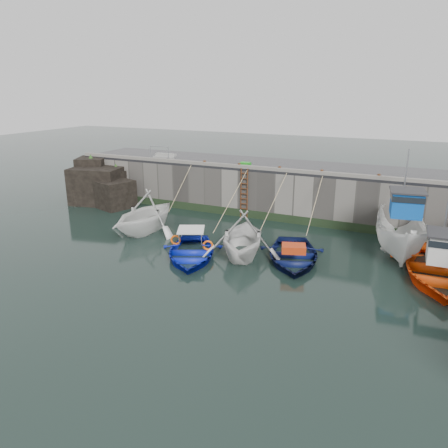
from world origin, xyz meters
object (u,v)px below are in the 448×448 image
at_px(bollard_d, 322,172).
at_px(boat_near_blue, 191,257).
at_px(fish_crate, 245,164).
at_px(boat_far_white, 401,233).
at_px(boat_far_orange, 441,269).
at_px(bollard_c, 280,169).
at_px(boat_near_blacktrim, 242,255).
at_px(bollard_e, 379,177).
at_px(boat_near_white, 146,231).
at_px(bollard_a, 204,163).
at_px(bollard_b, 239,165).
at_px(boat_near_navy, 292,260).
at_px(ladder, 244,193).

bearing_deg(bollard_d, boat_near_blue, -119.77).
bearing_deg(fish_crate, boat_far_white, -18.89).
xyz_separation_m(boat_far_orange, fish_crate, (-11.82, 5.95, 2.86)).
bearing_deg(bollard_c, bollard_d, 0.00).
relative_size(boat_near_blacktrim, boat_far_white, 0.73).
bearing_deg(bollard_e, bollard_d, 180.00).
relative_size(boat_far_orange, fish_crate, 10.24).
bearing_deg(fish_crate, bollard_e, -4.08).
bearing_deg(boat_near_white, boat_far_orange, 1.27).
height_order(boat_far_orange, bollard_a, boat_far_orange).
distance_m(boat_near_white, bollard_b, 7.25).
relative_size(boat_near_navy, fish_crate, 7.67).
bearing_deg(bollard_d, bollard_e, 0.00).
bearing_deg(boat_near_blacktrim, boat_near_navy, -9.17).
distance_m(boat_far_white, bollard_e, 3.96).
height_order(bollard_c, bollard_d, same).
bearing_deg(bollard_e, ladder, -177.60).
distance_m(ladder, bollard_a, 3.47).
bearing_deg(fish_crate, bollard_a, -167.01).
relative_size(ladder, boat_far_white, 0.48).
distance_m(fish_crate, bollard_b, 0.64).
distance_m(boat_near_navy, fish_crate, 9.20).
bearing_deg(fish_crate, boat_near_white, -122.57).
bearing_deg(bollard_a, ladder, -6.38).
relative_size(boat_near_blue, fish_crate, 7.36).
relative_size(boat_near_blue, boat_near_navy, 0.96).
distance_m(boat_near_navy, boat_far_white, 5.79).
xyz_separation_m(boat_near_blacktrim, boat_far_white, (7.13, 3.70, 1.05)).
bearing_deg(bollard_d, fish_crate, 173.19).
distance_m(boat_near_blacktrim, bollard_c, 7.31).
height_order(boat_near_blue, boat_far_orange, boat_far_orange).
distance_m(boat_far_orange, bollard_c, 11.10).
xyz_separation_m(bollard_a, bollard_d, (7.80, 0.00, 0.00)).
xyz_separation_m(boat_near_white, fish_crate, (3.82, 5.95, 3.29)).
bearing_deg(ladder, bollard_b, 146.14).
bearing_deg(bollard_c, boat_near_blacktrim, -87.43).
relative_size(ladder, boat_near_navy, 0.64).
bearing_deg(bollard_c, boat_near_navy, -65.52).
bearing_deg(fish_crate, boat_near_blacktrim, -68.33).
relative_size(bollard_a, bollard_d, 1.00).
relative_size(boat_far_white, boat_far_orange, 0.99).
xyz_separation_m(boat_far_orange, bollard_c, (-9.30, 5.34, 2.87)).
distance_m(boat_near_blue, fish_crate, 9.13).
distance_m(boat_near_white, boat_far_orange, 15.65).
height_order(boat_near_navy, bollard_e, bollard_e).
bearing_deg(boat_near_blue, bollard_e, 20.81).
relative_size(ladder, bollard_a, 11.43).
height_order(bollard_a, bollard_d, same).
bearing_deg(bollard_e, boat_far_orange, -56.76).
relative_size(ladder, boat_far_orange, 0.48).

